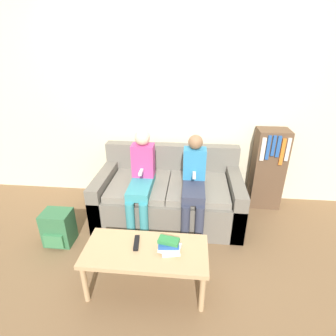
# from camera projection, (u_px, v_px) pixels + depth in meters

# --- Properties ---
(ground_plane) EXTENTS (10.00, 10.00, 0.00)m
(ground_plane) POSITION_uv_depth(u_px,v_px,m) (164.00, 246.00, 2.70)
(ground_plane) COLOR brown
(wall_back) EXTENTS (8.00, 0.06, 2.60)m
(wall_back) POSITION_uv_depth(u_px,v_px,m) (173.00, 98.00, 3.15)
(wall_back) COLOR beige
(wall_back) RESTS_ON ground_plane
(couch) EXTENTS (1.63, 0.90, 0.78)m
(couch) POSITION_uv_depth(u_px,v_px,m) (169.00, 195.00, 3.10)
(couch) COLOR #6B665B
(couch) RESTS_ON ground_plane
(coffee_table) EXTENTS (1.00, 0.46, 0.40)m
(coffee_table) POSITION_uv_depth(u_px,v_px,m) (146.00, 254.00, 2.11)
(coffee_table) COLOR tan
(coffee_table) RESTS_ON ground_plane
(person_left) EXTENTS (0.24, 0.60, 1.08)m
(person_left) POSITION_uv_depth(u_px,v_px,m) (141.00, 178.00, 2.80)
(person_left) COLOR teal
(person_left) RESTS_ON ground_plane
(person_right) EXTENTS (0.24, 0.60, 1.04)m
(person_right) POSITION_uv_depth(u_px,v_px,m) (194.00, 182.00, 2.75)
(person_right) COLOR #33384C
(person_right) RESTS_ON ground_plane
(tv_remote) EXTENTS (0.06, 0.17, 0.02)m
(tv_remote) POSITION_uv_depth(u_px,v_px,m) (136.00, 243.00, 2.15)
(tv_remote) COLOR black
(tv_remote) RESTS_ON coffee_table
(book_stack) EXTENTS (0.19, 0.15, 0.11)m
(book_stack) POSITION_uv_depth(u_px,v_px,m) (169.00, 246.00, 2.05)
(book_stack) COLOR silver
(book_stack) RESTS_ON coffee_table
(bookshelf) EXTENTS (0.37, 0.29, 1.00)m
(bookshelf) POSITION_uv_depth(u_px,v_px,m) (268.00, 169.00, 3.22)
(bookshelf) COLOR brown
(bookshelf) RESTS_ON ground_plane
(backpack) EXTENTS (0.28, 0.26, 0.37)m
(backpack) POSITION_uv_depth(u_px,v_px,m) (58.00, 228.00, 2.68)
(backpack) COLOR #336B42
(backpack) RESTS_ON ground_plane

